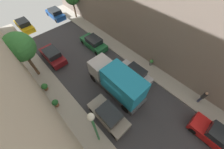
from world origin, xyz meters
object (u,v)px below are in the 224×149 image
at_px(parked_car_left_1, 109,115).
at_px(delivery_truck, 117,81).
at_px(parked_car_left_3, 24,25).
at_px(parked_car_right_3, 94,43).
at_px(lamp_post, 94,127).
at_px(parked_car_right_1, 218,137).
at_px(street_tree_0, 20,47).
at_px(potted_plant_0, 151,62).
at_px(parked_car_right_2, 134,74).
at_px(pedestrian, 203,97).
at_px(potted_plant_1, 45,87).
at_px(parked_car_right_4, 55,14).
at_px(parked_car_left_2, 53,55).
at_px(potted_plant_5, 55,103).

relative_size(parked_car_left_1, delivery_truck, 0.64).
bearing_deg(parked_car_left_3, parked_car_right_3, -63.98).
bearing_deg(lamp_post, parked_car_right_1, -43.02).
xyz_separation_m(street_tree_0, potted_plant_0, (10.97, -8.33, -3.67)).
xyz_separation_m(parked_car_right_3, lamp_post, (-7.30, -9.86, 3.21)).
height_order(parked_car_right_1, parked_car_right_2, same).
distance_m(pedestrian, potted_plant_1, 16.25).
xyz_separation_m(parked_car_right_1, potted_plant_0, (3.00, 8.99, -0.12)).
xyz_separation_m(parked_car_right_4, delivery_truck, (-2.70, -18.27, 1.07)).
xyz_separation_m(parked_car_right_1, pedestrian, (2.51, 2.55, 0.35)).
xyz_separation_m(parked_car_left_1, parked_car_right_4, (5.40, 19.91, 0.00)).
height_order(parked_car_left_3, potted_plant_0, parked_car_left_3).
height_order(pedestrian, potted_plant_1, pedestrian).
bearing_deg(parked_car_right_4, potted_plant_1, -122.81).
xyz_separation_m(potted_plant_1, lamp_post, (1.01, -7.85, 3.29)).
relative_size(parked_car_right_4, potted_plant_0, 5.05).
bearing_deg(potted_plant_0, parked_car_right_1, -108.45).
bearing_deg(potted_plant_1, potted_plant_0, -26.65).
height_order(parked_car_left_2, lamp_post, lamp_post).
distance_m(parked_car_left_3, pedestrian, 26.40).
bearing_deg(parked_car_left_1, delivery_truck, 31.22).
bearing_deg(parked_car_right_2, potted_plant_5, 160.64).
distance_m(parked_car_left_1, potted_plant_1, 7.60).
bearing_deg(parked_car_left_1, parked_car_left_3, 90.00).
xyz_separation_m(parked_car_left_3, pedestrian, (7.91, -25.19, 0.35)).
relative_size(parked_car_left_1, potted_plant_5, 4.44).
height_order(delivery_truck, lamp_post, lamp_post).
bearing_deg(parked_car_right_4, street_tree_0, -127.91).
bearing_deg(potted_plant_5, potted_plant_1, 88.09).
relative_size(street_tree_0, potted_plant_5, 5.90).
relative_size(parked_car_left_2, lamp_post, 0.73).
distance_m(parked_car_left_1, potted_plant_0, 8.51).
bearing_deg(delivery_truck, parked_car_right_2, -1.96).
distance_m(parked_car_left_3, potted_plant_1, 13.39).
bearing_deg(parked_car_right_2, pedestrian, -69.31).
xyz_separation_m(parked_car_left_1, pedestrian, (7.91, -5.10, 0.35)).
height_order(potted_plant_1, lamp_post, lamp_post).
distance_m(parked_car_left_3, parked_car_right_3, 12.31).
relative_size(parked_car_left_3, potted_plant_0, 5.05).
bearing_deg(parked_car_right_4, parked_car_right_1, -90.00).
bearing_deg(pedestrian, parked_car_right_1, -134.57).
bearing_deg(potted_plant_1, parked_car_left_3, 77.45).
bearing_deg(pedestrian, lamp_post, 156.50).
relative_size(parked_car_left_1, parked_car_right_4, 1.00).
bearing_deg(parked_car_right_2, parked_car_right_4, 90.00).
distance_m(parked_car_left_2, potted_plant_1, 4.69).
bearing_deg(lamp_post, parked_car_right_4, 70.61).
bearing_deg(parked_car_left_2, parked_car_right_3, -17.15).
height_order(street_tree_0, potted_plant_5, street_tree_0).
bearing_deg(lamp_post, potted_plant_0, 11.94).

